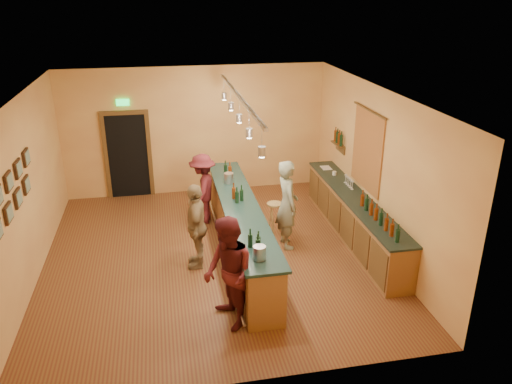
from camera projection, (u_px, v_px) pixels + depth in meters
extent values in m
plane|color=maroon|center=(214.00, 255.00, 9.88)|extent=(7.00, 7.00, 0.00)
cube|color=silver|center=(208.00, 94.00, 8.67)|extent=(6.50, 7.00, 0.02)
cube|color=#CA844B|center=(196.00, 131.00, 12.45)|extent=(6.50, 0.02, 3.20)
cube|color=#CA844B|center=(243.00, 280.00, 6.10)|extent=(6.50, 0.02, 3.20)
cube|color=#CA844B|center=(26.00, 193.00, 8.70)|extent=(0.02, 7.00, 3.20)
cube|color=#CA844B|center=(375.00, 169.00, 9.86)|extent=(0.02, 7.00, 3.20)
cube|color=black|center=(128.00, 156.00, 12.34)|extent=(0.95, 0.06, 2.10)
cube|color=#523218|center=(106.00, 158.00, 12.23)|extent=(0.10, 0.08, 2.10)
cube|color=#523218|center=(150.00, 155.00, 12.42)|extent=(0.10, 0.08, 2.10)
cube|color=#523218|center=(124.00, 113.00, 11.91)|extent=(1.15, 0.08, 0.10)
cube|color=#19E54C|center=(123.00, 102.00, 11.80)|extent=(0.30, 0.04, 0.15)
cube|color=maroon|center=(367.00, 151.00, 10.12)|extent=(0.03, 1.40, 1.60)
cube|color=#523218|center=(338.00, 144.00, 11.58)|extent=(0.16, 0.55, 0.03)
cube|color=#523218|center=(340.00, 148.00, 11.63)|extent=(0.03, 0.55, 0.18)
cube|color=brown|center=(354.00, 218.00, 10.42)|extent=(0.55, 4.50, 0.90)
cube|color=black|center=(355.00, 198.00, 10.25)|extent=(0.60, 4.55, 0.04)
cylinder|color=silver|center=(334.00, 173.00, 11.40)|extent=(0.09, 0.09, 0.09)
cube|color=silver|center=(326.00, 168.00, 11.86)|extent=(0.22, 0.30, 0.01)
cube|color=brown|center=(241.00, 230.00, 9.79)|extent=(0.60, 5.00, 1.00)
cube|color=#18302D|center=(240.00, 206.00, 9.59)|extent=(0.70, 5.10, 0.05)
cylinder|color=silver|center=(223.00, 248.00, 9.86)|extent=(0.05, 5.00, 0.05)
cylinder|color=silver|center=(259.00, 253.00, 7.62)|extent=(0.20, 0.20, 0.22)
cylinder|color=silver|center=(229.00, 178.00, 10.62)|extent=(0.20, 0.20, 0.22)
cube|color=silver|center=(239.00, 96.00, 8.79)|extent=(0.06, 4.60, 0.05)
cylinder|color=silver|center=(262.00, 138.00, 7.04)|extent=(0.01, 0.01, 0.35)
cylinder|color=#A5A5AD|center=(262.00, 151.00, 7.12)|extent=(0.11, 0.11, 0.14)
cylinder|color=#FFEABF|center=(262.00, 157.00, 7.15)|extent=(0.08, 0.08, 0.02)
cylinder|color=silver|center=(249.00, 121.00, 7.95)|extent=(0.01, 0.01, 0.35)
cylinder|color=#A5A5AD|center=(249.00, 133.00, 8.03)|extent=(0.11, 0.11, 0.14)
cylinder|color=#FFEABF|center=(249.00, 138.00, 8.06)|extent=(0.08, 0.08, 0.02)
cylinder|color=silver|center=(239.00, 107.00, 8.86)|extent=(0.01, 0.01, 0.35)
cylinder|color=#A5A5AD|center=(239.00, 118.00, 8.94)|extent=(0.11, 0.11, 0.14)
cylinder|color=#FFEABF|center=(239.00, 122.00, 8.97)|extent=(0.08, 0.08, 0.02)
cylinder|color=silver|center=(231.00, 96.00, 9.77)|extent=(0.01, 0.01, 0.35)
cylinder|color=#A5A5AD|center=(231.00, 106.00, 9.84)|extent=(0.11, 0.11, 0.14)
cylinder|color=#FFEABF|center=(231.00, 110.00, 9.87)|extent=(0.08, 0.08, 0.02)
cylinder|color=silver|center=(224.00, 87.00, 10.68)|extent=(0.01, 0.01, 0.35)
cylinder|color=#A5A5AD|center=(224.00, 96.00, 10.75)|extent=(0.11, 0.11, 0.14)
cylinder|color=#FFEABF|center=(224.00, 100.00, 10.78)|extent=(0.08, 0.08, 0.02)
imported|color=gray|center=(287.00, 204.00, 9.93)|extent=(0.47, 0.69, 1.83)
imported|color=#59191E|center=(228.00, 274.00, 7.54)|extent=(0.87, 1.02, 1.81)
imported|color=#997A51|center=(197.00, 226.00, 9.24)|extent=(0.52, 1.01, 1.65)
imported|color=#59191E|center=(203.00, 189.00, 11.02)|extent=(0.88, 1.16, 1.59)
cylinder|color=olive|center=(275.00, 204.00, 10.60)|extent=(0.33, 0.33, 0.04)
cylinder|color=olive|center=(280.00, 218.00, 10.75)|extent=(0.04, 0.04, 0.63)
cylinder|color=olive|center=(270.00, 216.00, 10.82)|extent=(0.04, 0.04, 0.63)
cylinder|color=olive|center=(273.00, 221.00, 10.62)|extent=(0.04, 0.04, 0.63)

